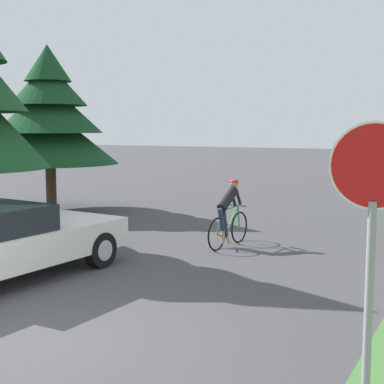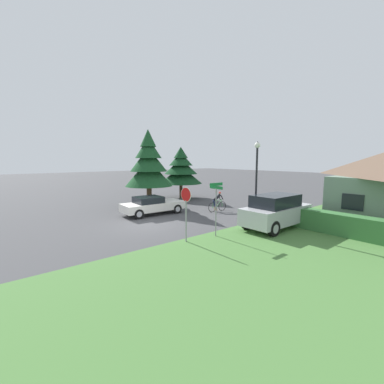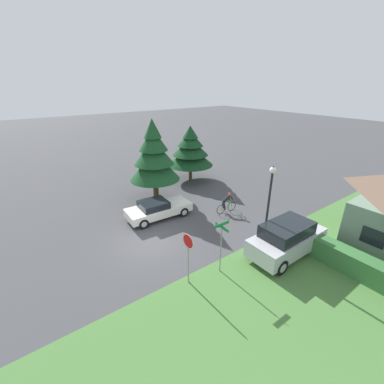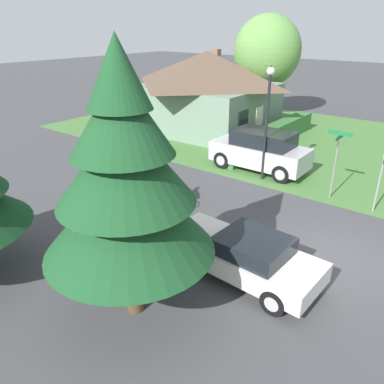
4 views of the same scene
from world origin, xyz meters
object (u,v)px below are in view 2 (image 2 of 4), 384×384
(cyclist, at_px, (217,202))
(street_lamp, at_px, (257,171))
(stop_sign, at_px, (186,204))
(conifer_tall_near, at_px, (149,164))
(street_name_sign, at_px, (216,200))
(conifer_tall_far, at_px, (181,169))
(sedan_left_lane, at_px, (152,205))
(parked_suv_right, at_px, (276,211))

(cyclist, relative_size, street_lamp, 0.35)
(stop_sign, xyz_separation_m, conifer_tall_near, (-9.39, 3.37, 1.69))
(street_name_sign, bearing_deg, conifer_tall_far, 150.87)
(street_name_sign, bearing_deg, cyclist, 134.39)
(cyclist, xyz_separation_m, stop_sign, (4.30, -6.43, 1.17))
(sedan_left_lane, xyz_separation_m, street_lamp, (6.91, 3.00, 2.64))
(street_name_sign, bearing_deg, sedan_left_lane, 178.29)
(street_lamp, bearing_deg, conifer_tall_near, -170.73)
(parked_suv_right, xyz_separation_m, stop_sign, (-1.35, -5.64, 0.90))
(parked_suv_right, bearing_deg, stop_sign, 166.46)
(conifer_tall_near, bearing_deg, conifer_tall_far, 112.71)
(cyclist, xyz_separation_m, parked_suv_right, (5.65, -0.79, 0.27))
(street_lamp, bearing_deg, stop_sign, -94.38)
(stop_sign, height_order, street_lamp, street_lamp)
(street_name_sign, distance_m, conifer_tall_far, 13.47)
(parked_suv_right, distance_m, street_name_sign, 4.14)
(sedan_left_lane, bearing_deg, stop_sign, -103.77)
(stop_sign, relative_size, street_name_sign, 0.95)
(street_lamp, xyz_separation_m, conifer_tall_near, (-9.77, -1.59, 0.27))
(street_name_sign, height_order, conifer_tall_far, conifer_tall_far)
(sedan_left_lane, relative_size, parked_suv_right, 0.99)
(cyclist, distance_m, stop_sign, 7.83)
(conifer_tall_near, bearing_deg, stop_sign, -19.74)
(street_name_sign, relative_size, conifer_tall_far, 0.54)
(parked_suv_right, xyz_separation_m, street_lamp, (-0.97, -0.68, 2.32))
(cyclist, distance_m, street_name_sign, 6.65)
(stop_sign, height_order, conifer_tall_near, conifer_tall_near)
(sedan_left_lane, bearing_deg, conifer_tall_far, 40.85)
(parked_suv_right, height_order, street_name_sign, street_name_sign)
(street_lamp, xyz_separation_m, street_name_sign, (-0.10, -3.20, -1.38))
(cyclist, relative_size, street_name_sign, 0.62)
(sedan_left_lane, distance_m, conifer_tall_near, 4.31)
(parked_suv_right, bearing_deg, conifer_tall_far, 78.26)
(conifer_tall_far, bearing_deg, parked_suv_right, -11.71)
(street_lamp, bearing_deg, cyclist, 162.57)
(conifer_tall_far, bearing_deg, street_lamp, -15.73)
(cyclist, height_order, street_name_sign, street_name_sign)
(street_lamp, bearing_deg, street_name_sign, -91.87)
(sedan_left_lane, relative_size, stop_sign, 1.72)
(conifer_tall_near, distance_m, conifer_tall_far, 5.37)
(cyclist, bearing_deg, stop_sign, -141.72)
(sedan_left_lane, height_order, street_name_sign, street_name_sign)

